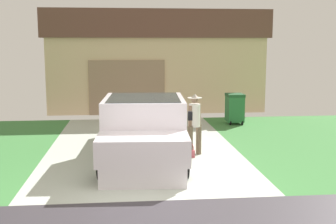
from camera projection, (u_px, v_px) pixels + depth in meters
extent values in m
cube|color=#B1B9AC|center=(142.00, 146.00, 12.45)|extent=(5.20, 9.00, 0.06)
cube|color=silver|center=(145.00, 147.00, 11.36)|extent=(2.11, 5.69, 0.42)
cube|color=silver|center=(144.00, 121.00, 10.69)|extent=(2.08, 2.34, 1.17)
cube|color=#1E2833|center=(144.00, 107.00, 10.64)|extent=(1.83, 2.14, 0.49)
cube|color=silver|center=(143.00, 149.00, 9.08)|extent=(2.02, 1.24, 0.57)
cube|color=black|center=(145.00, 126.00, 12.98)|extent=(2.08, 2.34, 0.06)
cube|color=silver|center=(176.00, 118.00, 12.98)|extent=(0.19, 2.23, 0.55)
cube|color=silver|center=(114.00, 118.00, 12.90)|extent=(0.19, 2.23, 0.55)
cube|color=silver|center=(145.00, 112.00, 14.02)|extent=(1.96, 0.17, 0.55)
cube|color=black|center=(190.00, 116.00, 9.93)|extent=(0.11, 0.19, 0.20)
cylinder|color=black|center=(182.00, 160.00, 9.33)|extent=(0.31, 0.81, 0.80)
cylinder|color=#9E9EA3|center=(182.00, 160.00, 9.33)|extent=(0.30, 0.46, 0.44)
cylinder|color=black|center=(104.00, 161.00, 9.26)|extent=(0.31, 0.81, 0.80)
cylinder|color=#9E9EA3|center=(104.00, 161.00, 9.26)|extent=(0.30, 0.46, 0.44)
cylinder|color=black|center=(173.00, 129.00, 12.80)|extent=(0.31, 0.81, 0.80)
cylinder|color=#9E9EA3|center=(173.00, 129.00, 12.80)|extent=(0.30, 0.46, 0.44)
cylinder|color=black|center=(117.00, 129.00, 12.73)|extent=(0.31, 0.81, 0.80)
cylinder|color=#9E9EA3|center=(117.00, 129.00, 12.73)|extent=(0.30, 0.46, 0.44)
cylinder|color=brown|center=(199.00, 139.00, 11.40)|extent=(0.15, 0.15, 0.80)
cylinder|color=brown|center=(190.00, 141.00, 11.17)|extent=(0.15, 0.15, 0.80)
cylinder|color=silver|center=(195.00, 115.00, 11.18)|extent=(0.29, 0.29, 0.60)
cylinder|color=brown|center=(199.00, 116.00, 11.30)|extent=(0.09, 0.09, 0.62)
cylinder|color=brown|center=(190.00, 118.00, 11.07)|extent=(0.09, 0.09, 0.62)
sphere|color=brown|center=(195.00, 99.00, 11.12)|extent=(0.19, 0.19, 0.19)
cylinder|color=#BCB2A3|center=(195.00, 98.00, 11.11)|extent=(0.38, 0.38, 0.01)
cone|color=#BCB2A3|center=(195.00, 96.00, 11.10)|extent=(0.20, 0.20, 0.11)
cube|color=#B24C56|center=(187.00, 154.00, 11.10)|extent=(0.39, 0.15, 0.19)
torus|color=#B24C56|center=(187.00, 148.00, 11.08)|extent=(0.35, 0.02, 0.35)
cube|color=beige|center=(154.00, 72.00, 20.48)|extent=(9.18, 5.51, 3.16)
cube|color=brown|center=(154.00, 26.00, 20.15)|extent=(9.54, 5.73, 1.17)
cube|color=#93755B|center=(127.00, 88.00, 17.69)|extent=(3.12, 0.06, 2.26)
cube|color=#286B38|center=(235.00, 109.00, 15.77)|extent=(0.58, 0.68, 0.92)
cube|color=#1C4A27|center=(235.00, 95.00, 15.69)|extent=(0.60, 0.71, 0.10)
cylinder|color=black|center=(230.00, 123.00, 15.55)|extent=(0.05, 0.18, 0.18)
cylinder|color=black|center=(242.00, 122.00, 15.59)|extent=(0.05, 0.18, 0.18)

